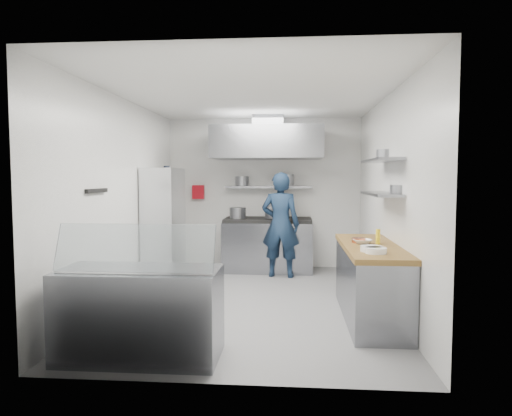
# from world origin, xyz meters

# --- Properties ---
(floor) EXTENTS (5.00, 5.00, 0.00)m
(floor) POSITION_xyz_m (0.00, 0.00, 0.00)
(floor) COLOR slate
(floor) RESTS_ON ground
(ceiling) EXTENTS (5.00, 5.00, 0.00)m
(ceiling) POSITION_xyz_m (0.00, 0.00, 2.80)
(ceiling) COLOR silver
(ceiling) RESTS_ON wall_back
(wall_back) EXTENTS (3.60, 2.80, 0.02)m
(wall_back) POSITION_xyz_m (0.00, 2.50, 1.40)
(wall_back) COLOR white
(wall_back) RESTS_ON floor
(wall_front) EXTENTS (3.60, 2.80, 0.02)m
(wall_front) POSITION_xyz_m (0.00, -2.50, 1.40)
(wall_front) COLOR white
(wall_front) RESTS_ON floor
(wall_left) EXTENTS (2.80, 5.00, 0.02)m
(wall_left) POSITION_xyz_m (-1.80, 0.00, 1.40)
(wall_left) COLOR white
(wall_left) RESTS_ON floor
(wall_right) EXTENTS (2.80, 5.00, 0.02)m
(wall_right) POSITION_xyz_m (1.80, 0.00, 1.40)
(wall_right) COLOR white
(wall_right) RESTS_ON floor
(gas_range) EXTENTS (1.60, 0.80, 0.90)m
(gas_range) POSITION_xyz_m (0.10, 2.10, 0.45)
(gas_range) COLOR gray
(gas_range) RESTS_ON floor
(cooktop) EXTENTS (1.57, 0.78, 0.06)m
(cooktop) POSITION_xyz_m (0.10, 2.10, 0.93)
(cooktop) COLOR black
(cooktop) RESTS_ON gas_range
(stock_pot_left) EXTENTS (0.29, 0.29, 0.20)m
(stock_pot_left) POSITION_xyz_m (-0.44, 2.00, 1.06)
(stock_pot_left) COLOR slate
(stock_pot_left) RESTS_ON cooktop
(stock_pot_mid) EXTENTS (0.33, 0.33, 0.24)m
(stock_pot_mid) POSITION_xyz_m (0.21, 2.16, 1.08)
(stock_pot_mid) COLOR slate
(stock_pot_mid) RESTS_ON cooktop
(over_range_shelf) EXTENTS (1.60, 0.30, 0.04)m
(over_range_shelf) POSITION_xyz_m (0.10, 2.34, 1.52)
(over_range_shelf) COLOR gray
(over_range_shelf) RESTS_ON wall_back
(shelf_pot_a) EXTENTS (0.25, 0.25, 0.18)m
(shelf_pot_a) POSITION_xyz_m (-0.41, 2.42, 1.63)
(shelf_pot_a) COLOR slate
(shelf_pot_a) RESTS_ON over_range_shelf
(shelf_pot_b) EXTENTS (0.31, 0.31, 0.22)m
(shelf_pot_b) POSITION_xyz_m (0.41, 2.31, 1.65)
(shelf_pot_b) COLOR slate
(shelf_pot_b) RESTS_ON over_range_shelf
(extractor_hood) EXTENTS (1.90, 1.15, 0.55)m
(extractor_hood) POSITION_xyz_m (0.10, 1.93, 2.30)
(extractor_hood) COLOR gray
(extractor_hood) RESTS_ON wall_back
(hood_duct) EXTENTS (0.55, 0.55, 0.24)m
(hood_duct) POSITION_xyz_m (0.10, 2.15, 2.68)
(hood_duct) COLOR slate
(hood_duct) RESTS_ON extractor_hood
(red_firebox) EXTENTS (0.22, 0.10, 0.26)m
(red_firebox) POSITION_xyz_m (-1.25, 2.44, 1.42)
(red_firebox) COLOR #A90D19
(red_firebox) RESTS_ON wall_back
(chef) EXTENTS (0.71, 0.52, 1.79)m
(chef) POSITION_xyz_m (0.34, 1.61, 0.90)
(chef) COLOR #13243B
(chef) RESTS_ON floor
(wire_rack) EXTENTS (0.50, 0.90, 1.85)m
(wire_rack) POSITION_xyz_m (-1.53, 1.05, 0.93)
(wire_rack) COLOR silver
(wire_rack) RESTS_ON floor
(rack_bin_a) EXTENTS (0.15, 0.18, 0.16)m
(rack_bin_a) POSITION_xyz_m (-1.53, 1.02, 0.80)
(rack_bin_a) COLOR white
(rack_bin_a) RESTS_ON wire_rack
(rack_bin_b) EXTENTS (0.13, 0.17, 0.15)m
(rack_bin_b) POSITION_xyz_m (-1.53, 1.49, 1.30)
(rack_bin_b) COLOR yellow
(rack_bin_b) RESTS_ON wire_rack
(rack_jar) EXTENTS (0.10, 0.10, 0.18)m
(rack_jar) POSITION_xyz_m (-1.48, 1.08, 1.80)
(rack_jar) COLOR black
(rack_jar) RESTS_ON wire_rack
(knife_strip) EXTENTS (0.04, 0.55, 0.05)m
(knife_strip) POSITION_xyz_m (-1.78, -0.90, 1.55)
(knife_strip) COLOR black
(knife_strip) RESTS_ON wall_left
(prep_counter_base) EXTENTS (0.62, 2.00, 0.84)m
(prep_counter_base) POSITION_xyz_m (1.48, -0.60, 0.42)
(prep_counter_base) COLOR gray
(prep_counter_base) RESTS_ON floor
(prep_counter_top) EXTENTS (0.65, 2.04, 0.06)m
(prep_counter_top) POSITION_xyz_m (1.48, -0.60, 0.87)
(prep_counter_top) COLOR brown
(prep_counter_top) RESTS_ON prep_counter_base
(plate_stack_a) EXTENTS (0.23, 0.23, 0.06)m
(plate_stack_a) POSITION_xyz_m (1.43, -1.22, 0.93)
(plate_stack_a) COLOR white
(plate_stack_a) RESTS_ON prep_counter_top
(plate_stack_b) EXTENTS (0.24, 0.24, 0.06)m
(plate_stack_b) POSITION_xyz_m (1.40, -1.11, 0.93)
(plate_stack_b) COLOR white
(plate_stack_b) RESTS_ON prep_counter_top
(copper_pan) EXTENTS (0.17, 0.17, 0.06)m
(copper_pan) POSITION_xyz_m (1.36, -0.45, 0.93)
(copper_pan) COLOR #BD5B35
(copper_pan) RESTS_ON prep_counter_top
(squeeze_bottle) EXTENTS (0.05, 0.05, 0.18)m
(squeeze_bottle) POSITION_xyz_m (1.58, -0.54, 0.99)
(squeeze_bottle) COLOR yellow
(squeeze_bottle) RESTS_ON prep_counter_top
(mixing_bowl) EXTENTS (0.27, 0.27, 0.05)m
(mixing_bowl) POSITION_xyz_m (1.39, -0.53, 0.93)
(mixing_bowl) COLOR white
(mixing_bowl) RESTS_ON prep_counter_top
(wall_shelf_lower) EXTENTS (0.30, 1.30, 0.04)m
(wall_shelf_lower) POSITION_xyz_m (1.64, -0.30, 1.50)
(wall_shelf_lower) COLOR gray
(wall_shelf_lower) RESTS_ON wall_right
(wall_shelf_upper) EXTENTS (0.30, 1.30, 0.04)m
(wall_shelf_upper) POSITION_xyz_m (1.64, -0.30, 1.92)
(wall_shelf_upper) COLOR gray
(wall_shelf_upper) RESTS_ON wall_right
(shelf_pot_c) EXTENTS (0.23, 0.23, 0.10)m
(shelf_pot_c) POSITION_xyz_m (1.80, -0.64, 1.57)
(shelf_pot_c) COLOR slate
(shelf_pot_c) RESTS_ON wall_shelf_lower
(shelf_pot_d) EXTENTS (0.23, 0.23, 0.14)m
(shelf_pot_d) POSITION_xyz_m (1.77, 0.13, 2.01)
(shelf_pot_d) COLOR slate
(shelf_pot_d) RESTS_ON wall_shelf_upper
(display_case) EXTENTS (1.50, 0.70, 0.85)m
(display_case) POSITION_xyz_m (-0.89, -2.00, 0.42)
(display_case) COLOR gray
(display_case) RESTS_ON floor
(display_glass) EXTENTS (1.47, 0.19, 0.42)m
(display_glass) POSITION_xyz_m (-0.89, -2.12, 1.07)
(display_glass) COLOR silver
(display_glass) RESTS_ON display_case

